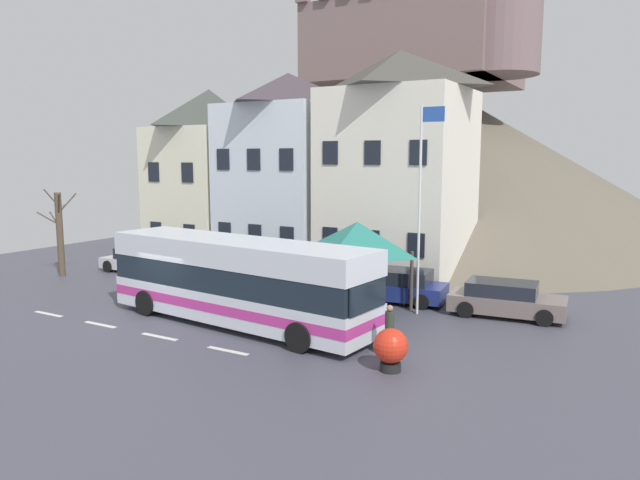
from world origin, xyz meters
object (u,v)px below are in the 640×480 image
(transit_bus, at_px, (238,282))
(pedestrian_01, at_px, (362,305))
(bare_tree_00, at_px, (60,232))
(townhouse_02, at_px, (398,167))
(parked_car_00, at_px, (506,299))
(parked_car_03, at_px, (395,286))
(parked_car_01, at_px, (139,260))
(hilltop_castle, at_px, (417,149))
(public_bench, at_px, (391,292))
(townhouse_00, at_px, (211,174))
(flagpole, at_px, (421,197))
(harbour_buoy, at_px, (391,347))
(parked_car_02, at_px, (252,270))
(pedestrian_00, at_px, (389,330))
(townhouse_01, at_px, (289,171))
(bus_shelter, at_px, (357,239))

(transit_bus, height_order, pedestrian_01, transit_bus)
(bare_tree_00, bearing_deg, townhouse_02, 28.23)
(transit_bus, relative_size, parked_car_00, 2.53)
(parked_car_03, bearing_deg, parked_car_00, 173.62)
(transit_bus, height_order, parked_car_01, transit_bus)
(hilltop_castle, xyz_separation_m, pedestrian_01, (7.69, -25.97, -5.99))
(transit_bus, xyz_separation_m, parked_car_01, (-10.79, 5.32, -0.96))
(transit_bus, relative_size, pedestrian_01, 7.45)
(transit_bus, distance_m, public_bench, 6.95)
(townhouse_00, xyz_separation_m, bare_tree_00, (-2.92, -8.63, -2.81))
(parked_car_00, distance_m, flagpole, 5.20)
(parked_car_01, distance_m, pedestrian_01, 15.19)
(transit_bus, distance_m, harbour_buoy, 7.08)
(parked_car_01, bearing_deg, flagpole, 177.24)
(parked_car_02, distance_m, pedestrian_00, 12.11)
(parked_car_00, relative_size, parked_car_02, 1.04)
(flagpole, bearing_deg, townhouse_01, 147.98)
(townhouse_01, distance_m, bare_tree_00, 12.52)
(parked_car_02, distance_m, harbour_buoy, 13.12)
(hilltop_castle, bearing_deg, parked_car_02, -90.39)
(bare_tree_00, bearing_deg, parked_car_00, 9.03)
(bus_shelter, relative_size, pedestrian_01, 2.40)
(parked_car_01, height_order, parked_car_03, parked_car_03)
(townhouse_01, height_order, pedestrian_00, townhouse_01)
(townhouse_00, bearing_deg, townhouse_01, -1.85)
(townhouse_00, height_order, hilltop_castle, hilltop_castle)
(pedestrian_00, bearing_deg, parked_car_00, 73.04)
(townhouse_00, relative_size, parked_car_00, 2.27)
(parked_car_01, bearing_deg, pedestrian_01, 167.33)
(parked_car_00, bearing_deg, pedestrian_00, -112.09)
(harbour_buoy, xyz_separation_m, bare_tree_00, (-20.37, 4.29, 1.57))
(townhouse_00, distance_m, bus_shelter, 15.97)
(transit_bus, relative_size, parked_car_02, 2.63)
(public_bench, xyz_separation_m, flagpole, (1.63, -1.08, 4.17))
(parked_car_01, height_order, flagpole, flagpole)
(transit_bus, distance_m, pedestrian_00, 6.40)
(parked_car_00, distance_m, pedestrian_00, 7.03)
(townhouse_02, distance_m, transit_bus, 11.76)
(harbour_buoy, bearing_deg, parked_car_02, 143.91)
(townhouse_00, xyz_separation_m, townhouse_02, (12.46, -0.37, 0.59))
(bus_shelter, height_order, public_bench, bus_shelter)
(bus_shelter, distance_m, bare_tree_00, 16.78)
(parked_car_02, bearing_deg, transit_bus, -63.77)
(townhouse_02, distance_m, hilltop_castle, 18.10)
(townhouse_01, relative_size, pedestrian_01, 7.01)
(hilltop_castle, distance_m, public_bench, 24.33)
(public_bench, xyz_separation_m, harbour_buoy, (3.12, -7.45, 0.24))
(bus_shelter, distance_m, pedestrian_00, 5.61)
(bus_shelter, distance_m, parked_car_01, 14.29)
(bus_shelter, bearing_deg, parked_car_02, 159.88)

